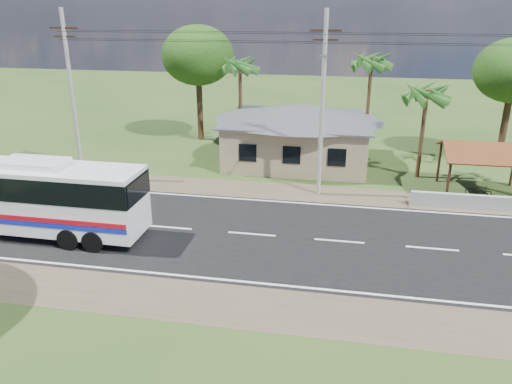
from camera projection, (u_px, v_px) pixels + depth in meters
ground at (252, 234)px, 25.91m from camera, size 120.00×120.00×0.00m
road at (252, 234)px, 25.91m from camera, size 120.00×16.00×0.03m
house at (298, 127)px, 36.73m from camera, size 12.40×10.00×5.00m
waiting_shed at (486, 151)px, 30.54m from camera, size 5.20×4.48×3.35m
concrete_barrier at (473, 202)px, 28.86m from camera, size 7.00×0.30×0.90m
utility_poles at (317, 102)px, 29.35m from camera, size 32.80×2.22×11.00m
palm_near at (427, 94)px, 32.36m from camera, size 2.80×2.80×6.70m
palm_mid at (372, 62)px, 36.57m from camera, size 2.80×2.80×8.20m
palm_far at (240, 65)px, 38.90m from camera, size 2.80×2.80×7.70m
tree_behind_house at (198, 56)px, 41.25m from camera, size 6.00×6.00×9.61m
coach_bus at (19, 192)px, 25.25m from camera, size 13.09×2.96×4.05m
motorcycle at (479, 191)px, 30.73m from camera, size 1.62×0.89×0.81m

